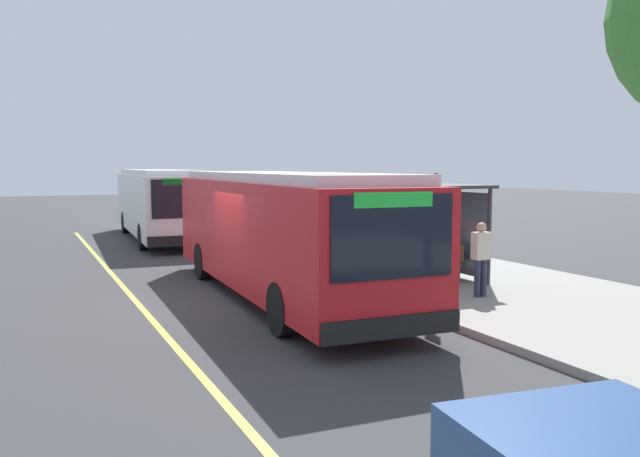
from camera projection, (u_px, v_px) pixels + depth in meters
The scene contains 9 objects.
ground_plane at pixel (241, 301), 14.88m from camera, with size 120.00×120.00×0.00m, color #38383A.
sidewalk_curb at pixel (454, 279), 17.40m from camera, with size 44.00×6.40×0.15m, color gray.
lane_stripe_center at pixel (143, 310), 13.96m from camera, with size 36.00×0.14×0.01m, color #E0D64C.
transit_bus_main at pixel (281, 230), 15.12m from camera, with size 10.84×2.97×2.95m.
transit_bus_second at pixel (161, 201), 27.31m from camera, with size 11.08×3.13×2.95m.
bus_shelter at pixel (438, 211), 17.14m from camera, with size 2.90×1.60×2.48m.
waiting_bench at pixel (439, 260), 17.09m from camera, with size 1.60×0.48×0.95m.
route_sign_post at pixel (435, 219), 13.93m from camera, with size 0.44×0.08×2.80m.
pedestrian_commuter at pixel (481, 254), 14.56m from camera, with size 0.24×0.40×1.69m.
Camera 1 is at (14.06, -4.53, 3.09)m, focal length 36.28 mm.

